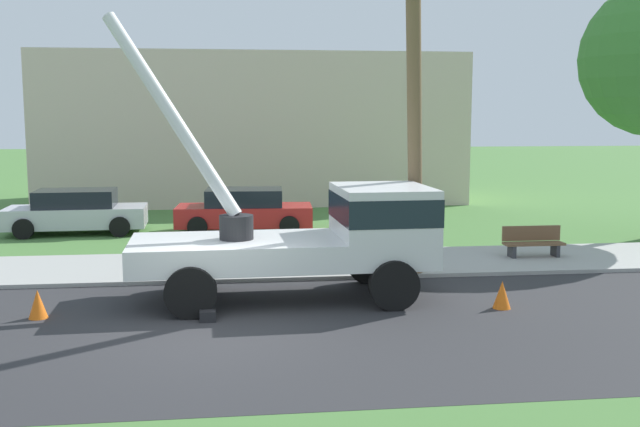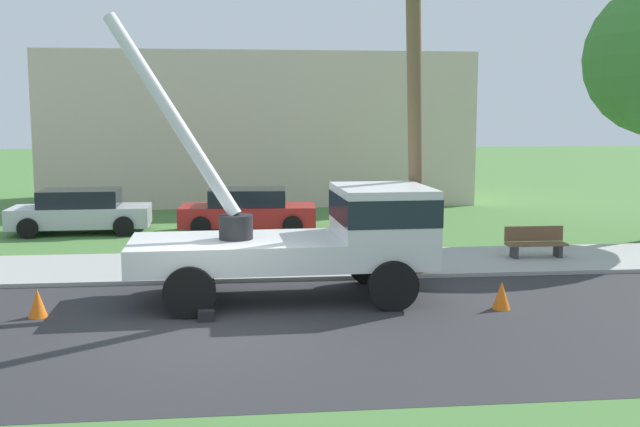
% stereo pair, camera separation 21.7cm
% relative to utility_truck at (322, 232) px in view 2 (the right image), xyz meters
% --- Properties ---
extents(ground_plane, '(120.00, 120.00, 0.00)m').
position_rel_utility_truck_xyz_m(ground_plane, '(-2.25, 9.74, -1.41)').
color(ground_plane, '#477538').
extents(road_asphalt, '(80.00, 7.64, 0.01)m').
position_rel_utility_truck_xyz_m(road_asphalt, '(-2.25, -2.26, -1.40)').
color(road_asphalt, '#2B2B2D').
rests_on(road_asphalt, ground).
extents(sidewalk_strip, '(80.00, 3.48, 0.10)m').
position_rel_utility_truck_xyz_m(sidewalk_strip, '(-2.25, 3.30, -1.36)').
color(sidewalk_strip, '#9E9E99').
rests_on(sidewalk_strip, ground).
extents(utility_truck, '(6.83, 3.21, 5.98)m').
position_rel_utility_truck_xyz_m(utility_truck, '(0.00, 0.00, 0.00)').
color(utility_truck, silver).
rests_on(utility_truck, ground).
extents(leaning_utility_pole, '(1.24, 2.89, 8.80)m').
position_rel_utility_truck_xyz_m(leaning_utility_pole, '(2.11, 0.74, 3.11)').
color(leaning_utility_pole, brown).
rests_on(leaning_utility_pole, ground).
extents(traffic_cone_ahead, '(0.36, 0.36, 0.56)m').
position_rel_utility_truck_xyz_m(traffic_cone_ahead, '(3.46, -1.33, -1.13)').
color(traffic_cone_ahead, orange).
rests_on(traffic_cone_ahead, ground).
extents(traffic_cone_behind, '(0.36, 0.36, 0.56)m').
position_rel_utility_truck_xyz_m(traffic_cone_behind, '(-5.56, -0.97, -1.13)').
color(traffic_cone_behind, orange).
rests_on(traffic_cone_behind, ground).
extents(traffic_cone_curbside, '(0.36, 0.36, 0.56)m').
position_rel_utility_truck_xyz_m(traffic_cone_curbside, '(1.65, 1.12, -1.13)').
color(traffic_cone_curbside, orange).
rests_on(traffic_cone_curbside, ground).
extents(parked_sedan_silver, '(4.46, 2.11, 1.42)m').
position_rel_utility_truck_xyz_m(parked_sedan_silver, '(-6.85, 9.40, -0.70)').
color(parked_sedan_silver, '#B7B7BF').
rests_on(parked_sedan_silver, ground).
extents(parked_sedan_red, '(4.50, 2.18, 1.42)m').
position_rel_utility_truck_xyz_m(parked_sedan_red, '(-1.44, 9.08, -0.70)').
color(parked_sedan_red, '#B21E1E').
rests_on(parked_sedan_red, ground).
extents(park_bench, '(1.60, 0.45, 0.90)m').
position_rel_utility_truck_xyz_m(park_bench, '(6.07, 3.36, -0.95)').
color(park_bench, brown).
rests_on(park_bench, ground).
extents(lowrise_building_backdrop, '(18.00, 6.00, 6.40)m').
position_rel_utility_truck_xyz_m(lowrise_building_backdrop, '(-0.81, 18.15, 1.79)').
color(lowrise_building_backdrop, beige).
rests_on(lowrise_building_backdrop, ground).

